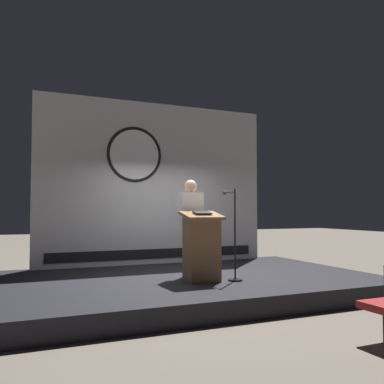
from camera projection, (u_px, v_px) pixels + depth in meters
name	position (u px, v px, depth m)	size (l,w,h in m)	color
ground_plane	(189.00, 293.00, 7.18)	(40.00, 40.00, 0.00)	#6B6056
stage_platform	(189.00, 285.00, 7.19)	(6.40, 4.00, 0.30)	black
banner_display	(155.00, 183.00, 8.96)	(5.10, 0.12, 3.50)	silver
podium	(202.00, 247.00, 6.67)	(0.64, 0.50, 1.15)	olive
speaker_person	(191.00, 227.00, 7.13)	(0.40, 0.26, 1.69)	black
microphone_stand	(234.00, 248.00, 6.79)	(0.24, 0.53, 1.51)	black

